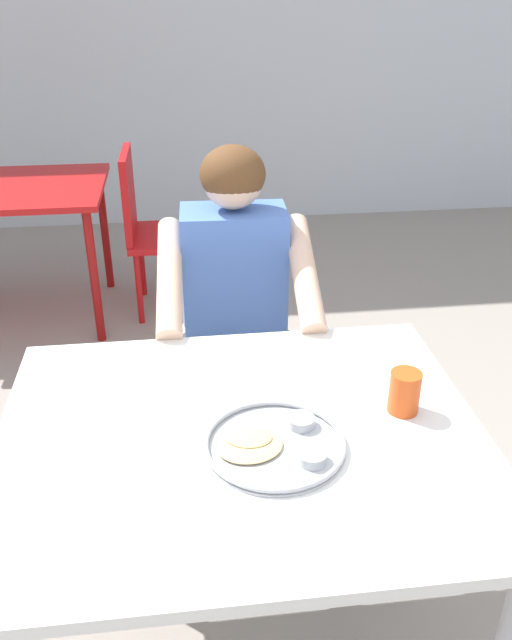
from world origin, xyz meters
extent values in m
cube|color=white|center=(0.05, 0.09, 0.74)|extent=(1.09, 0.90, 0.03)
cylinder|color=#B2B2B7|center=(-0.44, 0.49, 0.36)|extent=(0.04, 0.04, 0.72)
cylinder|color=#B2B2B7|center=(0.53, 0.49, 0.36)|extent=(0.04, 0.04, 0.72)
cylinder|color=#B7BABF|center=(0.11, 0.03, 0.76)|extent=(0.31, 0.31, 0.01)
torus|color=#B7BABF|center=(0.11, 0.03, 0.77)|extent=(0.31, 0.31, 0.01)
cylinder|color=#B2B5BA|center=(0.18, -0.03, 0.77)|extent=(0.06, 0.06, 0.02)
cylinder|color=#9E4714|center=(0.18, -0.03, 0.78)|extent=(0.05, 0.05, 0.01)
cylinder|color=#B2B5BA|center=(0.18, 0.10, 0.77)|extent=(0.06, 0.06, 0.02)
cylinder|color=maroon|center=(0.18, 0.10, 0.78)|extent=(0.05, 0.05, 0.01)
ellipsoid|color=#DBB77A|center=(0.06, 0.03, 0.77)|extent=(0.16, 0.14, 0.01)
ellipsoid|color=#DAB577|center=(0.06, 0.05, 0.77)|extent=(0.11, 0.09, 0.01)
cylinder|color=#D84C19|center=(0.43, 0.13, 0.80)|extent=(0.07, 0.07, 0.10)
cylinder|color=#593319|center=(0.43, 0.13, 0.84)|extent=(0.06, 0.06, 0.02)
cube|color=silver|center=(0.11, 0.97, 0.45)|extent=(0.40, 0.41, 0.04)
cube|color=silver|center=(0.12, 1.15, 0.67)|extent=(0.37, 0.05, 0.41)
cylinder|color=silver|center=(0.26, 0.81, 0.21)|extent=(0.03, 0.03, 0.43)
cylinder|color=silver|center=(-0.05, 0.82, 0.21)|extent=(0.03, 0.03, 0.43)
cylinder|color=silver|center=(0.27, 1.12, 0.21)|extent=(0.03, 0.03, 0.43)
cylinder|color=silver|center=(-0.04, 1.13, 0.21)|extent=(0.03, 0.03, 0.43)
cylinder|color=#393939|center=(0.25, 0.51, 0.23)|extent=(0.10, 0.10, 0.46)
cylinder|color=#393939|center=(0.25, 0.71, 0.50)|extent=(0.13, 0.40, 0.12)
cylinder|color=#393939|center=(-0.05, 0.52, 0.23)|extent=(0.10, 0.10, 0.46)
cylinder|color=#393939|center=(-0.05, 0.72, 0.50)|extent=(0.13, 0.40, 0.12)
cube|color=#4C72C6|center=(0.11, 0.92, 0.75)|extent=(0.35, 0.21, 0.49)
cylinder|color=beige|center=(0.31, 0.73, 0.85)|extent=(0.09, 0.46, 0.25)
cylinder|color=beige|center=(-0.10, 0.75, 0.85)|extent=(0.09, 0.46, 0.25)
sphere|color=beige|center=(0.11, 0.92, 1.10)|extent=(0.19, 0.19, 0.19)
ellipsoid|color=brown|center=(0.11, 0.92, 1.11)|extent=(0.21, 0.20, 0.18)
cube|color=#B71414|center=(-0.88, 2.24, 0.71)|extent=(0.90, 0.77, 0.03)
cylinder|color=maroon|center=(-0.49, 1.92, 0.35)|extent=(0.04, 0.04, 0.69)
cylinder|color=maroon|center=(-0.49, 2.57, 0.35)|extent=(0.04, 0.04, 0.69)
cube|color=red|center=(-0.12, 2.25, 0.42)|extent=(0.43, 0.44, 0.04)
cube|color=red|center=(-0.31, 2.25, 0.65)|extent=(0.04, 0.41, 0.44)
cylinder|color=red|center=(0.06, 2.42, 0.20)|extent=(0.03, 0.03, 0.40)
cylinder|color=red|center=(0.05, 2.08, 0.20)|extent=(0.03, 0.03, 0.40)
cylinder|color=red|center=(-0.28, 2.43, 0.20)|extent=(0.03, 0.03, 0.40)
cylinder|color=red|center=(-0.29, 2.08, 0.20)|extent=(0.03, 0.03, 0.40)
camera|label=1|loc=(-0.07, -1.08, 1.67)|focal=36.92mm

